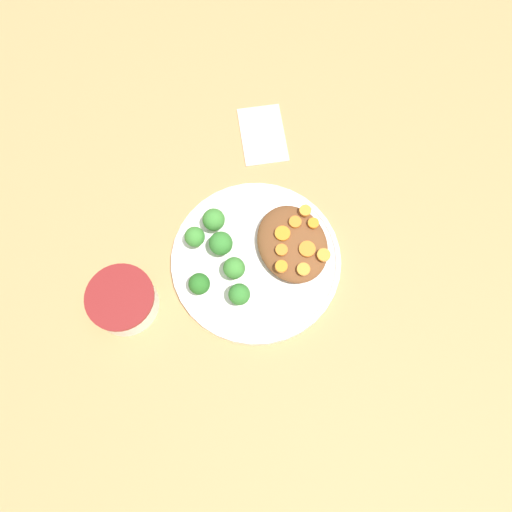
# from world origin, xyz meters

# --- Properties ---
(ground_plane) EXTENTS (4.00, 4.00, 0.00)m
(ground_plane) POSITION_xyz_m (0.00, 0.00, 0.00)
(ground_plane) COLOR tan
(plate) EXTENTS (0.28, 0.28, 0.02)m
(plate) POSITION_xyz_m (0.00, 0.00, 0.01)
(plate) COLOR white
(plate) RESTS_ON ground_plane
(dip_bowl) EXTENTS (0.11, 0.11, 0.05)m
(dip_bowl) POSITION_xyz_m (-0.00, -0.22, 0.03)
(dip_bowl) COLOR white
(dip_bowl) RESTS_ON ground_plane
(stew_mound) EXTENTS (0.14, 0.11, 0.03)m
(stew_mound) POSITION_xyz_m (0.00, 0.06, 0.03)
(stew_mound) COLOR brown
(stew_mound) RESTS_ON plate
(broccoli_floret_0) EXTENTS (0.04, 0.04, 0.05)m
(broccoli_floret_0) POSITION_xyz_m (-0.03, -0.05, 0.05)
(broccoli_floret_0) COLOR #759E51
(broccoli_floret_0) RESTS_ON plate
(broccoli_floret_1) EXTENTS (0.03, 0.03, 0.05)m
(broccoli_floret_1) POSITION_xyz_m (0.06, -0.05, 0.05)
(broccoli_floret_1) COLOR #7FA85B
(broccoli_floret_1) RESTS_ON plate
(broccoli_floret_2) EXTENTS (0.03, 0.03, 0.05)m
(broccoli_floret_2) POSITION_xyz_m (-0.06, -0.08, 0.04)
(broccoli_floret_2) COLOR #7FA85B
(broccoli_floret_2) RESTS_ON plate
(broccoli_floret_3) EXTENTS (0.04, 0.04, 0.05)m
(broccoli_floret_3) POSITION_xyz_m (0.01, -0.04, 0.05)
(broccoli_floret_3) COLOR #759E51
(broccoli_floret_3) RESTS_ON plate
(broccoli_floret_4) EXTENTS (0.03, 0.03, 0.05)m
(broccoli_floret_4) POSITION_xyz_m (0.02, -0.10, 0.04)
(broccoli_floret_4) COLOR #759E51
(broccoli_floret_4) RESTS_ON plate
(broccoli_floret_5) EXTENTS (0.04, 0.04, 0.05)m
(broccoli_floret_5) POSITION_xyz_m (-0.08, -0.05, 0.04)
(broccoli_floret_5) COLOR #7FA85B
(broccoli_floret_5) RESTS_ON plate
(carrot_slice_0) EXTENTS (0.02, 0.02, 0.01)m
(carrot_slice_0) POSITION_xyz_m (-0.03, 0.08, 0.05)
(carrot_slice_0) COLOR orange
(carrot_slice_0) RESTS_ON stew_mound
(carrot_slice_1) EXTENTS (0.03, 0.03, 0.00)m
(carrot_slice_1) POSITION_xyz_m (0.02, 0.08, 0.05)
(carrot_slice_1) COLOR orange
(carrot_slice_1) RESTS_ON stew_mound
(carrot_slice_2) EXTENTS (0.02, 0.02, 0.00)m
(carrot_slice_2) POSITION_xyz_m (0.04, 0.10, 0.05)
(carrot_slice_2) COLOR orange
(carrot_slice_2) RESTS_ON stew_mound
(carrot_slice_3) EXTENTS (0.02, 0.02, 0.00)m
(carrot_slice_3) POSITION_xyz_m (0.01, 0.04, 0.05)
(carrot_slice_3) COLOR orange
(carrot_slice_3) RESTS_ON stew_mound
(carrot_slice_4) EXTENTS (0.03, 0.03, 0.01)m
(carrot_slice_4) POSITION_xyz_m (-0.01, 0.05, 0.05)
(carrot_slice_4) COLOR orange
(carrot_slice_4) RESTS_ON stew_mound
(carrot_slice_5) EXTENTS (0.02, 0.02, 0.00)m
(carrot_slice_5) POSITION_xyz_m (0.05, 0.06, 0.05)
(carrot_slice_5) COLOR orange
(carrot_slice_5) RESTS_ON stew_mound
(carrot_slice_6) EXTENTS (0.02, 0.02, 0.01)m
(carrot_slice_6) POSITION_xyz_m (-0.04, 0.10, 0.05)
(carrot_slice_6) COLOR orange
(carrot_slice_6) RESTS_ON stew_mound
(carrot_slice_7) EXTENTS (0.02, 0.02, 0.01)m
(carrot_slice_7) POSITION_xyz_m (0.04, 0.03, 0.05)
(carrot_slice_7) COLOR orange
(carrot_slice_7) RESTS_ON stew_mound
(carrot_slice_8) EXTENTS (0.02, 0.02, 0.00)m
(carrot_slice_8) POSITION_xyz_m (-0.02, 0.10, 0.05)
(carrot_slice_8) COLOR orange
(carrot_slice_8) RESTS_ON stew_mound
(napkin) EXTENTS (0.14, 0.10, 0.01)m
(napkin) POSITION_xyz_m (-0.23, 0.09, 0.00)
(napkin) COLOR beige
(napkin) RESTS_ON ground_plane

